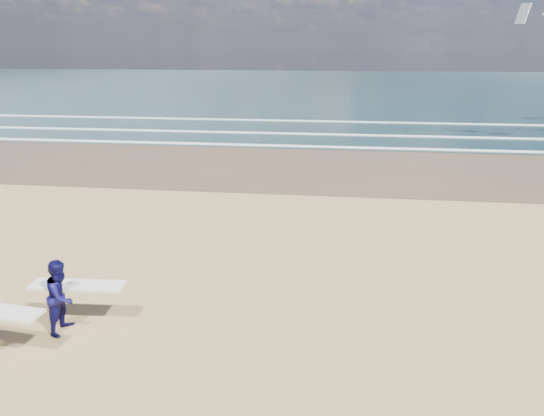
# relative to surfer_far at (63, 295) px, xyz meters

# --- Properties ---
(ocean) EXTENTS (220.00, 100.00, 0.02)m
(ocean) POSITION_rel_surfer_far_xyz_m (20.50, 71.31, -0.88)
(ocean) COLOR #173033
(ocean) RESTS_ON ground
(foam_breakers) EXTENTS (220.00, 11.70, 0.05)m
(foam_breakers) POSITION_rel_surfer_far_xyz_m (20.50, 27.41, -0.84)
(foam_breakers) COLOR white
(foam_breakers) RESTS_ON ground
(surfer_far) EXTENTS (2.23, 1.14, 1.77)m
(surfer_far) POSITION_rel_surfer_far_xyz_m (0.00, 0.00, 0.00)
(surfer_far) COLOR #0C0B3F
(surfer_far) RESTS_ON ground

